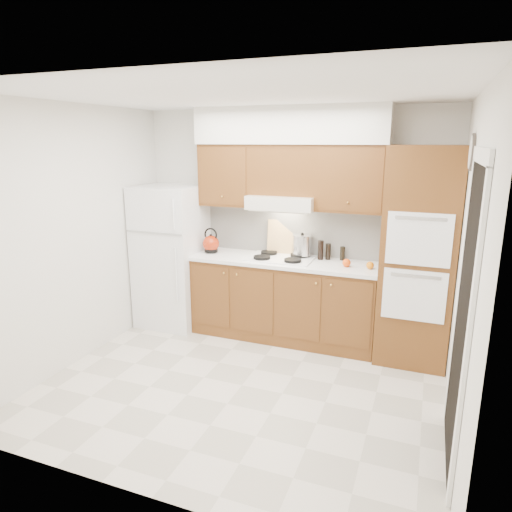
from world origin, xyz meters
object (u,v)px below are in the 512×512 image
at_px(kettle, 211,244).
at_px(stock_pot, 302,245).
at_px(oven_cabinet, 418,257).
at_px(fridge, 172,256).

height_order(kettle, stock_pot, stock_pot).
relative_size(oven_cabinet, kettle, 11.19).
xyz_separation_m(oven_cabinet, kettle, (-2.33, 0.01, -0.05)).
distance_m(kettle, stock_pot, 1.09).
distance_m(oven_cabinet, stock_pot, 1.27).
xyz_separation_m(kettle, stock_pot, (1.07, 0.17, 0.03)).
xyz_separation_m(fridge, stock_pot, (1.59, 0.22, 0.22)).
bearing_deg(fridge, oven_cabinet, 0.70).
distance_m(fridge, stock_pot, 1.62).
bearing_deg(kettle, stock_pot, 9.10).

